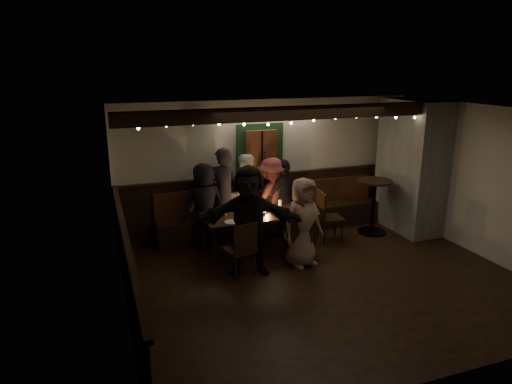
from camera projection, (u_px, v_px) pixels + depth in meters
name	position (u px, v px, depth m)	size (l,w,h in m)	color
room	(342.00, 185.00, 8.49)	(6.02, 5.01, 2.62)	black
dining_table	(260.00, 217.00, 8.05)	(1.99, 0.85, 0.86)	black
chair_near_left	(242.00, 247.00, 7.09)	(0.49, 0.49, 0.91)	black
chair_near_right	(299.00, 232.00, 7.54)	(0.55, 0.55, 1.00)	black
chair_end	(326.00, 213.00, 8.55)	(0.49, 0.49, 0.97)	black
high_top	(374.00, 200.00, 8.93)	(0.68, 0.68, 1.08)	black
person_a	(204.00, 204.00, 8.34)	(0.75, 0.49, 1.54)	black
person_b	(224.00, 194.00, 8.54)	(0.66, 0.43, 1.80)	#292730
person_c	(244.00, 196.00, 8.70)	(0.79, 0.62, 1.63)	silver
person_d	(272.00, 197.00, 8.86)	(0.99, 0.57, 1.53)	brown
person_e	(284.00, 197.00, 8.89)	(0.88, 0.37, 1.50)	black
person_f	(249.00, 220.00, 7.17)	(1.64, 0.52, 1.77)	black
person_g	(303.00, 222.00, 7.47)	(0.74, 0.48, 1.50)	#A37F66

